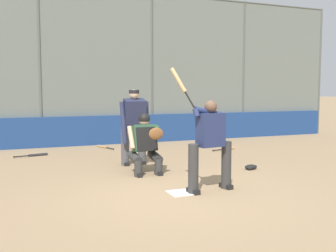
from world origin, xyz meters
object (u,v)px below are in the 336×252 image
at_px(spare_bat_by_padding, 104,147).
at_px(fielding_glove_on_dirt, 251,167).
at_px(spare_bat_third_base_side, 35,155).
at_px(batter_at_plate, 210,142).
at_px(catcher_behind_plate, 146,143).
at_px(umpire_home, 134,125).
at_px(spare_bat_near_backstop, 226,149).

xyz_separation_m(spare_bat_by_padding, fielding_glove_on_dirt, (-2.30, 4.39, 0.02)).
xyz_separation_m(spare_bat_by_padding, spare_bat_third_base_side, (2.00, 0.80, 0.00)).
relative_size(spare_bat_by_padding, spare_bat_third_base_side, 0.99).
relative_size(batter_at_plate, fielding_glove_on_dirt, 7.21).
relative_size(catcher_behind_plate, umpire_home, 0.73).
bearing_deg(spare_bat_by_padding, umpire_home, 162.93).
bearing_deg(umpire_home, spare_bat_third_base_side, -47.26).
bearing_deg(fielding_glove_on_dirt, catcher_behind_plate, -10.17).
relative_size(catcher_behind_plate, fielding_glove_on_dirt, 4.32).
distance_m(spare_bat_by_padding, spare_bat_third_base_side, 2.15).
xyz_separation_m(catcher_behind_plate, fielding_glove_on_dirt, (-2.29, 0.41, -0.61)).
height_order(batter_at_plate, spare_bat_by_padding, batter_at_plate).
distance_m(spare_bat_third_base_side, fielding_glove_on_dirt, 5.60).
distance_m(catcher_behind_plate, fielding_glove_on_dirt, 2.41).
relative_size(umpire_home, spare_bat_by_padding, 2.05).
bearing_deg(umpire_home, spare_bat_near_backstop, -160.42).
xyz_separation_m(batter_at_plate, spare_bat_third_base_side, (2.59, -4.88, -0.82)).
bearing_deg(umpire_home, batter_at_plate, 99.26).
bearing_deg(batter_at_plate, spare_bat_near_backstop, -132.29).
distance_m(umpire_home, fielding_glove_on_dirt, 2.80).
relative_size(spare_bat_third_base_side, fielding_glove_on_dirt, 2.94).
xyz_separation_m(catcher_behind_plate, spare_bat_third_base_side, (2.00, -3.18, -0.63)).
bearing_deg(batter_at_plate, fielding_glove_on_dirt, -151.39).
bearing_deg(spare_bat_by_padding, spare_bat_near_backstop, -136.71).
bearing_deg(batter_at_plate, umpire_home, -87.92).
bearing_deg(spare_bat_by_padding, fielding_glove_on_dirt, -170.88).
distance_m(catcher_behind_plate, spare_bat_by_padding, 4.03).
height_order(spare_bat_by_padding, spare_bat_third_base_side, same).
height_order(umpire_home, spare_bat_near_backstop, umpire_home).
distance_m(spare_bat_near_backstop, fielding_glove_on_dirt, 2.82).
distance_m(spare_bat_near_backstop, spare_bat_third_base_side, 5.31).
distance_m(batter_at_plate, spare_bat_near_backstop, 4.82).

